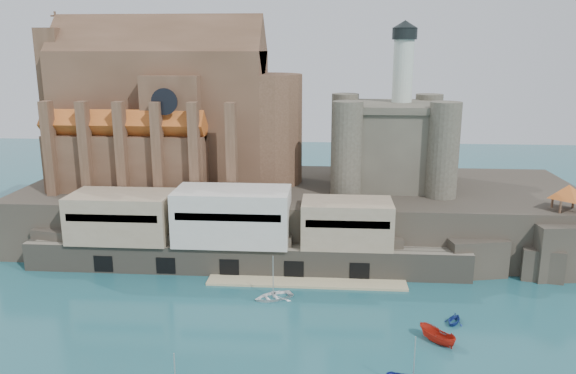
% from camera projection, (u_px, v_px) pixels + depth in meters
% --- Properties ---
extents(ground, '(300.00, 300.00, 0.00)m').
position_uv_depth(ground, '(283.00, 343.00, 67.38)').
color(ground, '#194D55').
rests_on(ground, ground).
extents(promontory, '(100.00, 36.00, 10.00)m').
position_uv_depth(promontory, '(300.00, 212.00, 104.33)').
color(promontory, '#29241E').
rests_on(promontory, ground).
extents(quay, '(70.00, 12.00, 13.05)m').
position_uv_depth(quay, '(231.00, 232.00, 89.00)').
color(quay, '#686253').
rests_on(quay, ground).
extents(church, '(47.00, 25.93, 30.51)m').
position_uv_depth(church, '(173.00, 117.00, 104.33)').
color(church, '#503625').
rests_on(church, promontory).
extents(castle_keep, '(21.20, 21.20, 29.30)m').
position_uv_depth(castle_keep, '(390.00, 140.00, 101.59)').
color(castle_keep, '#484438').
rests_on(castle_keep, promontory).
extents(rock_outcrop, '(14.50, 10.50, 8.70)m').
position_uv_depth(rock_outcrop, '(562.00, 247.00, 88.40)').
color(rock_outcrop, '#29241E').
rests_on(rock_outcrop, ground).
extents(pavilion, '(6.40, 6.40, 5.40)m').
position_uv_depth(pavilion, '(568.00, 193.00, 86.46)').
color(pavilion, '#503625').
rests_on(pavilion, rock_outcrop).
extents(boat_5, '(2.76, 2.77, 5.13)m').
position_uv_depth(boat_5, '(436.00, 342.00, 67.72)').
color(boat_5, red).
rests_on(boat_5, ground).
extents(boat_6, '(2.99, 4.12, 5.68)m').
position_uv_depth(boat_6, '(273.00, 298.00, 79.56)').
color(boat_6, white).
rests_on(boat_6, ground).
extents(boat_7, '(3.33, 2.94, 3.30)m').
position_uv_depth(boat_7, '(454.00, 323.00, 72.35)').
color(boat_7, navy).
rests_on(boat_7, ground).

